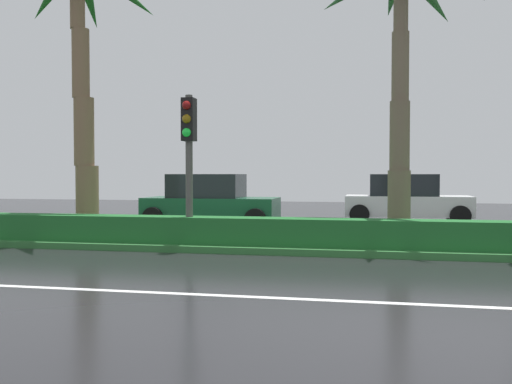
{
  "coord_description": "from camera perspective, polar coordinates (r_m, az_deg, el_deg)",
  "views": [
    {
      "loc": [
        -0.66,
        -5.64,
        1.7
      ],
      "look_at": [
        -3.95,
        10.24,
        1.21
      ],
      "focal_mm": 39.76,
      "sensor_mm": 36.0,
      "label": 1
    }
  ],
  "objects": [
    {
      "name": "median_hedge",
      "position": [
        12.32,
        14.75,
        -4.13
      ],
      "size": [
        76.5,
        0.7,
        0.6
      ],
      "color": "#1E6028",
      "rests_on": "median_strip"
    },
    {
      "name": "median_strip",
      "position": [
        13.75,
        14.42,
        -5.09
      ],
      "size": [
        85.5,
        4.0,
        0.15
      ],
      "primitive_type": "cube",
      "color": "#2D6B33",
      "rests_on": "ground_plane"
    },
    {
      "name": "near_lane_divider_stripe",
      "position": [
        7.85,
        16.53,
        -10.8
      ],
      "size": [
        81.0,
        0.14,
        0.01
      ],
      "primitive_type": "cube",
      "color": "white",
      "rests_on": "ground_plane"
    },
    {
      "name": "ground_plane",
      "position": [
        14.76,
        14.24,
        -5.12
      ],
      "size": [
        90.0,
        42.0,
        0.1
      ],
      "primitive_type": "cube",
      "color": "black"
    },
    {
      "name": "car_in_traffic_leading",
      "position": [
        18.47,
        -4.66,
        -0.97
      ],
      "size": [
        4.3,
        2.02,
        1.72
      ],
      "color": "#195133",
      "rests_on": "ground_plane"
    },
    {
      "name": "palm_tree_mid_left",
      "position": [
        16.17,
        -17.44,
        17.18
      ],
      "size": [
        4.51,
        4.52,
        7.7
      ],
      "color": "brown",
      "rests_on": "median_strip"
    },
    {
      "name": "palm_tree_centre_left",
      "position": [
        14.62,
        14.38,
        17.73
      ],
      "size": [
        4.15,
        4.25,
        7.16
      ],
      "color": "brown",
      "rests_on": "median_strip"
    },
    {
      "name": "traffic_signal_median_left",
      "position": [
        12.82,
        -6.78,
        5.08
      ],
      "size": [
        0.28,
        0.43,
        3.34
      ],
      "color": "#4C4C47",
      "rests_on": "median_strip"
    },
    {
      "name": "car_in_traffic_second",
      "position": [
        20.7,
        14.87,
        -0.73
      ],
      "size": [
        4.3,
        2.02,
        1.72
      ],
      "color": "white",
      "rests_on": "ground_plane"
    }
  ]
}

